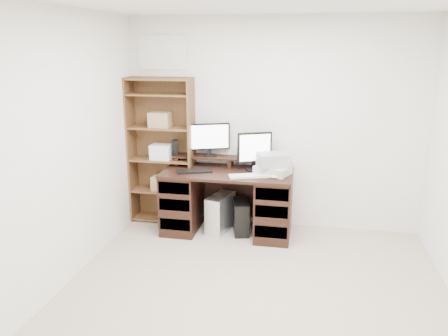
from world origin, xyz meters
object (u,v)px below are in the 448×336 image
(desk, at_px, (227,201))
(monitor_small, at_px, (255,150))
(printer, at_px, (273,170))
(monitor_wide, at_px, (209,138))
(tower_black, at_px, (241,216))
(bookshelf, at_px, (162,150))
(tower_silver, at_px, (220,213))

(desk, bearing_deg, monitor_small, 23.67)
(desk, relative_size, printer, 4.06)
(desk, height_order, monitor_small, monitor_small)
(monitor_wide, xyz_separation_m, tower_black, (0.43, -0.22, -0.89))
(desk, bearing_deg, printer, -0.27)
(desk, xyz_separation_m, bookshelf, (-0.86, 0.21, 0.53))
(tower_silver, bearing_deg, monitor_wide, 144.12)
(monitor_small, height_order, tower_black, monitor_small)
(monitor_wide, bearing_deg, printer, -37.11)
(desk, distance_m, bookshelf, 1.03)
(bookshelf, bearing_deg, monitor_small, -4.11)
(desk, bearing_deg, tower_silver, 176.89)
(monitor_wide, bearing_deg, tower_black, -48.11)
(desk, height_order, tower_black, desk)
(desk, height_order, tower_silver, desk)
(monitor_wide, distance_m, bookshelf, 0.62)
(monitor_small, bearing_deg, monitor_wide, 146.54)
(desk, distance_m, monitor_small, 0.68)
(tower_black, height_order, bookshelf, bookshelf)
(desk, distance_m, tower_black, 0.25)
(monitor_small, distance_m, printer, 0.33)
(printer, bearing_deg, monitor_small, 172.31)
(monitor_wide, bearing_deg, tower_silver, -71.54)
(monitor_small, relative_size, bookshelf, 0.25)
(monitor_wide, relative_size, printer, 1.29)
(desk, relative_size, tower_black, 3.53)
(monitor_wide, relative_size, bookshelf, 0.27)
(tower_black, bearing_deg, bookshelf, 155.21)
(printer, distance_m, bookshelf, 1.41)
(printer, bearing_deg, tower_black, -158.99)
(tower_silver, bearing_deg, printer, 13.92)
(bookshelf, bearing_deg, monitor_wide, 1.24)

